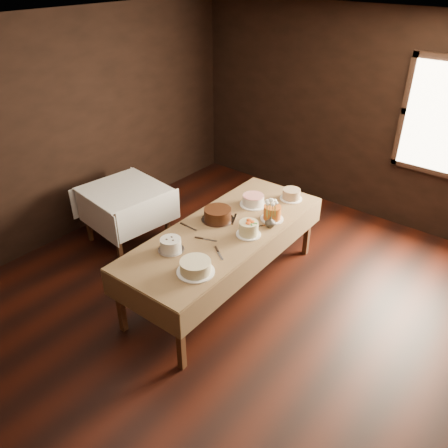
% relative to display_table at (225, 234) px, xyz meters
% --- Properties ---
extents(floor, '(5.00, 6.00, 0.01)m').
position_rel_display_table_xyz_m(floor, '(0.10, -0.33, -0.73)').
color(floor, black).
rests_on(floor, ground).
extents(ceiling, '(5.00, 6.00, 0.01)m').
position_rel_display_table_xyz_m(ceiling, '(0.10, -0.33, 2.07)').
color(ceiling, beige).
rests_on(ceiling, wall_back).
extents(wall_back, '(5.00, 0.02, 2.80)m').
position_rel_display_table_xyz_m(wall_back, '(0.10, 2.67, 0.67)').
color(wall_back, black).
rests_on(wall_back, ground).
extents(wall_left, '(0.02, 6.00, 2.80)m').
position_rel_display_table_xyz_m(wall_left, '(-2.40, -0.33, 0.67)').
color(wall_left, black).
rests_on(wall_left, ground).
extents(display_table, '(1.05, 2.56, 0.78)m').
position_rel_display_table_xyz_m(display_table, '(0.00, 0.00, 0.00)').
color(display_table, '#412515').
rests_on(display_table, ground).
extents(side_table, '(1.03, 1.03, 0.78)m').
position_rel_display_table_xyz_m(side_table, '(-1.61, -0.04, -0.04)').
color(side_table, '#412515').
rests_on(side_table, ground).
extents(cake_speckled, '(0.30, 0.30, 0.13)m').
position_rel_display_table_xyz_m(cake_speckled, '(0.18, 1.04, 0.12)').
color(cake_speckled, white).
rests_on(cake_speckled, display_table).
extents(cake_lattice, '(0.31, 0.31, 0.12)m').
position_rel_display_table_xyz_m(cake_lattice, '(-0.08, 0.63, 0.11)').
color(cake_lattice, white).
rests_on(cake_lattice, display_table).
extents(cake_caramel, '(0.27, 0.27, 0.16)m').
position_rel_display_table_xyz_m(cake_caramel, '(0.27, 0.49, 0.13)').
color(cake_caramel, white).
rests_on(cake_caramel, display_table).
extents(cake_chocolate, '(0.36, 0.36, 0.14)m').
position_rel_display_table_xyz_m(cake_chocolate, '(-0.18, 0.10, 0.13)').
color(cake_chocolate, silver).
rests_on(cake_chocolate, display_table).
extents(cake_flowers, '(0.28, 0.28, 0.15)m').
position_rel_display_table_xyz_m(cake_flowers, '(0.26, 0.07, 0.13)').
color(cake_flowers, white).
rests_on(cake_flowers, display_table).
extents(cake_swirl, '(0.27, 0.27, 0.13)m').
position_rel_display_table_xyz_m(cake_swirl, '(-0.16, -0.65, 0.12)').
color(cake_swirl, silver).
rests_on(cake_swirl, display_table).
extents(cake_cream, '(0.41, 0.41, 0.12)m').
position_rel_display_table_xyz_m(cake_cream, '(0.26, -0.76, 0.12)').
color(cake_cream, white).
rests_on(cake_cream, display_table).
extents(cake_server_a, '(0.23, 0.11, 0.01)m').
position_rel_display_table_xyz_m(cake_server_a, '(0.02, -0.26, 0.06)').
color(cake_server_a, silver).
rests_on(cake_server_a, display_table).
extents(cake_server_b, '(0.21, 0.15, 0.01)m').
position_rel_display_table_xyz_m(cake_server_b, '(0.27, -0.41, 0.06)').
color(cake_server_b, silver).
rests_on(cake_server_b, display_table).
extents(cake_server_c, '(0.13, 0.22, 0.01)m').
position_rel_display_table_xyz_m(cake_server_c, '(-0.07, 0.27, 0.06)').
color(cake_server_c, silver).
rests_on(cake_server_c, display_table).
extents(cake_server_d, '(0.16, 0.21, 0.01)m').
position_rel_display_table_xyz_m(cake_server_d, '(0.30, 0.34, 0.06)').
color(cake_server_d, silver).
rests_on(cake_server_d, display_table).
extents(cake_server_e, '(0.24, 0.03, 0.01)m').
position_rel_display_table_xyz_m(cake_server_e, '(-0.29, -0.21, 0.06)').
color(cake_server_e, silver).
rests_on(cake_server_e, display_table).
extents(flower_vase, '(0.16, 0.16, 0.12)m').
position_rel_display_table_xyz_m(flower_vase, '(0.35, 0.35, 0.12)').
color(flower_vase, '#2D2823').
rests_on(flower_vase, display_table).
extents(flower_bouquet, '(0.14, 0.14, 0.20)m').
position_rel_display_table_xyz_m(flower_bouquet, '(0.35, 0.35, 0.30)').
color(flower_bouquet, white).
rests_on(flower_bouquet, flower_vase).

